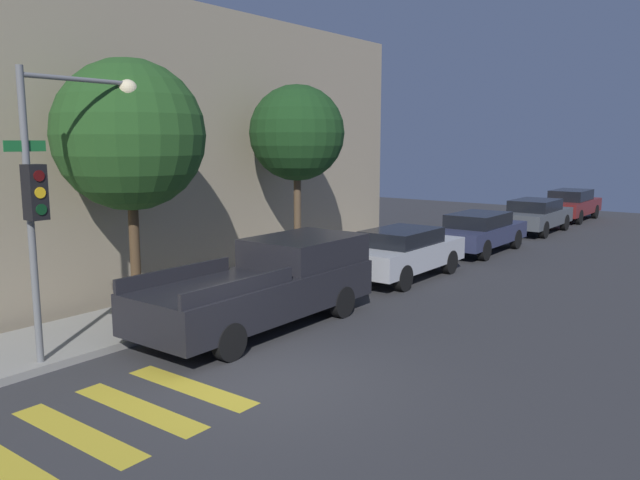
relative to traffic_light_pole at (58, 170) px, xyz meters
name	(u,v)px	position (x,y,z in m)	size (l,w,h in m)	color
ground_plane	(270,380)	(1.50, -3.37, -3.38)	(60.00, 60.00, 0.00)	#333335
sidewalk	(110,328)	(1.50, 1.02, -3.31)	(26.00, 2.37, 0.14)	gray
crosswalk	(77,433)	(-1.47, -2.57, -3.38)	(4.43, 2.60, 0.00)	gold
traffic_light_pole	(58,170)	(0.00, 0.00, 0.00)	(2.56, 0.56, 5.07)	slate
pickup_truck	(269,283)	(3.86, -1.27, -2.49)	(5.61, 2.04, 1.76)	black
sedan_near_corner	(403,252)	(9.54, -1.27, -2.61)	(4.42, 1.78, 1.43)	#B7BABF
sedan_middle	(479,231)	(14.88, -1.27, -2.63)	(4.63, 1.82, 1.39)	#2D3351
sedan_far_end	(535,215)	(20.85, -1.27, -2.62)	(4.57, 1.87, 1.42)	#4C5156
sedan_tail_of_row	(571,204)	(26.15, -1.27, -2.58)	(4.70, 1.79, 1.51)	maroon
tree_near_corner	(129,136)	(2.22, 1.05, 0.59)	(3.11, 3.11, 5.54)	#4C3823
tree_midblock	(297,134)	(7.65, 1.05, 0.69)	(2.61, 2.61, 5.40)	brown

